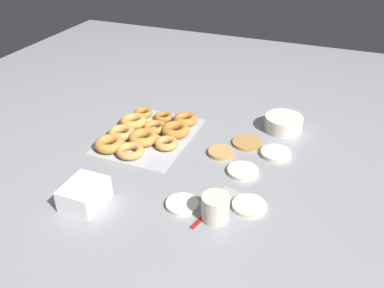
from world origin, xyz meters
The scene contains 12 objects.
ground_plane centered at (0.00, 0.00, 0.00)m, with size 3.00×3.00×0.00m, color gray.
pancake_0 centered at (0.17, 0.20, 0.01)m, with size 0.11×0.11×0.01m, color beige.
pancake_1 centered at (0.00, 0.13, 0.01)m, with size 0.11×0.11×0.01m, color silver.
pancake_2 centered at (-0.08, 0.02, 0.01)m, with size 0.10×0.10×0.01m, color tan.
pancake_3 centered at (-0.15, 0.21, 0.01)m, with size 0.11×0.11×0.01m, color silver.
pancake_4 centered at (-0.19, 0.10, 0.01)m, with size 0.11×0.11×0.01m, color #B27F42.
pancake_5 centered at (0.24, 0.01, 0.01)m, with size 0.10×0.10×0.01m, color silver.
donut_tray centered at (-0.10, -0.29, 0.02)m, with size 0.42×0.32×0.04m.
batter_bowl centered at (-0.35, 0.20, 0.03)m, with size 0.15×0.15×0.06m.
container_stack centered at (0.34, -0.28, 0.04)m, with size 0.14×0.11×0.07m.
paper_cup centered at (0.25, 0.12, 0.04)m, with size 0.08×0.08×0.08m.
spatula centered at (0.18, 0.11, 0.00)m, with size 0.23×0.09×0.01m.
Camera 1 is at (1.13, 0.39, 0.82)m, focal length 38.00 mm.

